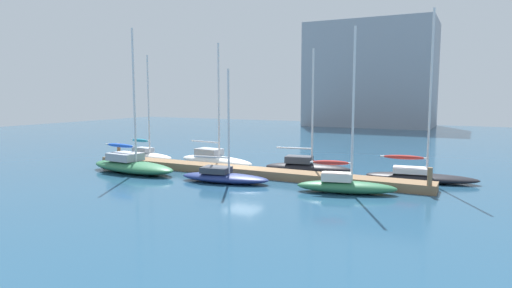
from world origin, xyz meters
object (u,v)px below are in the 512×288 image
object	(u,v)px
sailboat_0	(147,154)
sailboat_3	(224,176)
sailboat_1	(132,165)
sailboat_5	(345,183)
sailboat_2	(215,159)
mooring_buoy_red	(311,163)
harbor_building_distant	(371,75)
sailboat_6	(419,174)
sailboat_4	(307,166)

from	to	relation	value
sailboat_0	sailboat_3	bearing A→B (deg)	-19.81
sailboat_1	sailboat_3	distance (m)	7.81
sailboat_0	sailboat_5	distance (m)	19.46
sailboat_0	sailboat_2	distance (m)	7.10
sailboat_5	sailboat_1	bearing A→B (deg)	168.01
sailboat_2	sailboat_3	size ratio (longest dim) A/B	1.32
sailboat_0	sailboat_5	world-z (taller)	sailboat_5
mooring_buoy_red	harbor_building_distant	world-z (taller)	harbor_building_distant
mooring_buoy_red	harbor_building_distant	distance (m)	48.70
sailboat_6	mooring_buoy_red	distance (m)	8.65
sailboat_0	harbor_building_distant	xyz separation A→B (m)	(8.28, 50.52, 8.58)
sailboat_0	harbor_building_distant	world-z (taller)	harbor_building_distant
mooring_buoy_red	harbor_building_distant	bearing A→B (deg)	96.85
sailboat_4	sailboat_1	bearing A→B (deg)	-162.99
sailboat_1	sailboat_4	xyz separation A→B (m)	(11.45, 5.52, -0.07)
sailboat_3	sailboat_4	bearing A→B (deg)	49.56
sailboat_3	sailboat_5	distance (m)	7.84
mooring_buoy_red	sailboat_3	bearing A→B (deg)	-109.61
sailboat_1	mooring_buoy_red	bearing A→B (deg)	42.93
sailboat_3	sailboat_6	distance (m)	12.73
sailboat_2	mooring_buoy_red	world-z (taller)	sailboat_2
sailboat_2	mooring_buoy_red	bearing A→B (deg)	31.94
sailboat_6	harbor_building_distant	distance (m)	52.61
sailboat_6	sailboat_3	bearing A→B (deg)	-159.16
sailboat_2	harbor_building_distant	size ratio (longest dim) A/B	0.44
sailboat_1	sailboat_4	world-z (taller)	sailboat_1
sailboat_4	harbor_building_distant	bearing A→B (deg)	88.51
sailboat_3	mooring_buoy_red	world-z (taller)	sailboat_3
sailboat_4	harbor_building_distant	distance (m)	51.50
sailboat_0	sailboat_3	world-z (taller)	sailboat_0
sailboat_2	sailboat_1	bearing A→B (deg)	-119.33
sailboat_3	harbor_building_distant	bearing A→B (deg)	85.82
sailboat_5	sailboat_4	bearing A→B (deg)	115.98
sailboat_6	harbor_building_distant	bearing A→B (deg)	98.81
sailboat_2	sailboat_4	distance (m)	7.57
sailboat_3	sailboat_4	size ratio (longest dim) A/B	0.82
sailboat_5	harbor_building_distant	distance (m)	57.03
sailboat_5	harbor_building_distant	size ratio (longest dim) A/B	0.44
sailboat_5	mooring_buoy_red	size ratio (longest dim) A/B	14.57
sailboat_1	sailboat_2	distance (m)	6.49
sailboat_6	sailboat_5	bearing A→B (deg)	-129.37
sailboat_1	sailboat_5	size ratio (longest dim) A/B	1.09
sailboat_0	sailboat_4	distance (m)	14.67
sailboat_1	sailboat_2	world-z (taller)	sailboat_1
mooring_buoy_red	harbor_building_distant	size ratio (longest dim) A/B	0.03
sailboat_0	sailboat_6	world-z (taller)	sailboat_6
sailboat_1	mooring_buoy_red	distance (m)	13.62
sailboat_3	sailboat_2	bearing A→B (deg)	120.06
sailboat_3	mooring_buoy_red	distance (m)	8.84
sailboat_2	sailboat_6	bearing A→B (deg)	10.19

